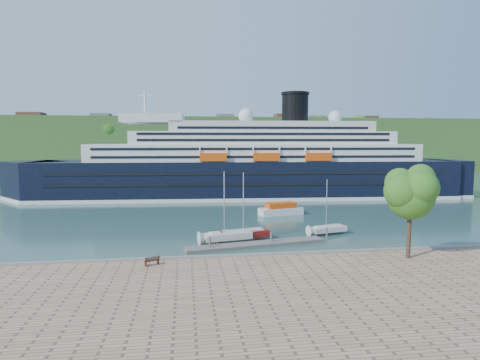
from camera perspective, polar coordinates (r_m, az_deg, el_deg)
The scene contains 11 objects.
ground at distance 47.53m, azimuth 2.56°, elevation -11.82°, with size 400.00×400.00×0.00m, color #2B4D45.
far_hillside at distance 189.79m, azimuth -5.33°, elevation 4.93°, with size 400.00×50.00×24.00m, color #2B5221.
quay_coping at distance 47.01m, azimuth 2.61°, elevation -10.56°, with size 220.00×0.50×0.30m, color slate.
cruise_ship at distance 100.47m, azimuth 0.84°, elevation 5.00°, with size 117.05×17.04×26.28m, color black, non-canonical shape.
park_bench at distance 44.58m, azimuth -12.44°, elevation -11.09°, with size 1.65×0.67×1.05m, color #4C2415, non-canonical shape.
promenade_tree at distance 48.81m, azimuth 23.02°, elevation -3.66°, with size 6.94×6.94×11.50m, color #225A17, non-canonical shape.
floating_pontoon at distance 55.08m, azimuth 2.36°, elevation -9.13°, with size 19.56×2.39×0.43m, color slate, non-canonical shape.
sailboat_white_near at distance 55.70m, azimuth -1.75°, elevation -4.15°, with size 7.42×2.06×9.58m, color silver, non-canonical shape.
sailboat_red at distance 57.00m, azimuth 0.94°, elevation -4.06°, with size 7.21×2.00×9.32m, color maroon, non-canonical shape.
sailboat_white_far at distance 62.24m, azimuth 12.54°, elevation -3.95°, with size 6.25×1.74×8.07m, color silver, non-canonical shape.
tender_launch at distance 77.76m, azimuth 5.82°, elevation -4.07°, with size 8.54×2.92×2.36m, color #DE4B0D, non-canonical shape.
Camera 1 is at (-8.19, -44.60, 14.26)m, focal length 30.00 mm.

